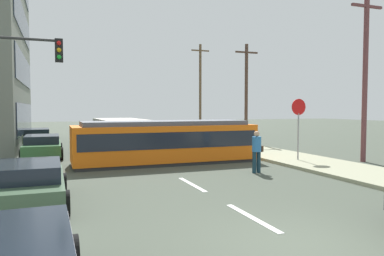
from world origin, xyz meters
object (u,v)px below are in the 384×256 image
(stop_sign, at_px, (299,116))
(utility_pole_mid, at_px, (246,91))
(utility_pole_far, at_px, (200,88))
(pedestrian_crossing, at_px, (257,149))
(parked_sedan_furthest, at_px, (37,137))
(traffic_light_mast, at_px, (20,78))
(city_bus, at_px, (121,133))
(parked_sedan_far, at_px, (42,146))
(streetcar_tram, at_px, (165,141))
(utility_pole_near, at_px, (365,75))
(parked_sedan_mid, at_px, (25,184))

(stop_sign, bearing_deg, utility_pole_mid, 75.16)
(utility_pole_far, bearing_deg, pedestrian_crossing, -105.86)
(stop_sign, bearing_deg, pedestrian_crossing, -152.19)
(parked_sedan_furthest, distance_m, traffic_light_mast, 13.10)
(city_bus, xyz_separation_m, parked_sedan_far, (-4.33, -1.45, -0.48))
(streetcar_tram, xyz_separation_m, utility_pole_near, (9.02, -3.00, 3.15))
(utility_pole_mid, bearing_deg, utility_pole_far, 90.25)
(parked_sedan_mid, xyz_separation_m, parked_sedan_furthest, (-0.41, 16.85, 0.00))
(parked_sedan_far, bearing_deg, stop_sign, -28.07)
(streetcar_tram, xyz_separation_m, traffic_light_mast, (-5.99, -2.14, 2.60))
(utility_pole_near, bearing_deg, utility_pole_mid, 93.05)
(streetcar_tram, xyz_separation_m, utility_pole_far, (8.42, 16.51, 3.52))
(pedestrian_crossing, bearing_deg, traffic_light_mast, 168.89)
(parked_sedan_far, bearing_deg, city_bus, 18.49)
(traffic_light_mast, bearing_deg, utility_pole_mid, 33.74)
(parked_sedan_far, xyz_separation_m, utility_pole_mid, (13.94, 3.55, 3.20))
(city_bus, bearing_deg, traffic_light_mast, -122.64)
(city_bus, distance_m, parked_sedan_mid, 12.49)
(pedestrian_crossing, relative_size, utility_pole_near, 0.21)
(utility_pole_near, height_order, utility_pole_mid, utility_pole_near)
(traffic_light_mast, bearing_deg, utility_pole_near, -3.26)
(pedestrian_crossing, relative_size, utility_pole_mid, 0.23)
(city_bus, xyz_separation_m, traffic_light_mast, (-4.84, -7.55, 2.52))
(streetcar_tram, xyz_separation_m, parked_sedan_furthest, (-6.03, 10.61, -0.40))
(pedestrian_crossing, bearing_deg, stop_sign, 27.81)
(city_bus, bearing_deg, streetcar_tram, -77.96)
(streetcar_tram, relative_size, pedestrian_crossing, 5.07)
(traffic_light_mast, height_order, utility_pole_near, utility_pole_near)
(parked_sedan_mid, distance_m, utility_pole_mid, 19.94)
(stop_sign, xyz_separation_m, utility_pole_far, (2.51, 18.63, 2.36))
(parked_sedan_far, distance_m, traffic_light_mast, 6.83)
(pedestrian_crossing, height_order, parked_sedan_mid, pedestrian_crossing)
(pedestrian_crossing, height_order, parked_sedan_far, pedestrian_crossing)
(utility_pole_near, bearing_deg, pedestrian_crossing, -172.50)
(streetcar_tram, distance_m, pedestrian_crossing, 4.66)
(city_bus, xyz_separation_m, pedestrian_crossing, (3.80, -9.25, -0.16))
(utility_pole_near, relative_size, utility_pole_mid, 1.10)
(parked_sedan_far, distance_m, utility_pole_mid, 14.74)
(parked_sedan_mid, height_order, utility_pole_near, utility_pole_near)
(traffic_light_mast, distance_m, utility_pole_mid, 17.38)
(utility_pole_mid, bearing_deg, stop_sign, -104.84)
(traffic_light_mast, relative_size, utility_pole_far, 0.60)
(city_bus, height_order, parked_sedan_mid, city_bus)
(stop_sign, bearing_deg, utility_pole_near, -15.88)
(city_bus, height_order, stop_sign, stop_sign)
(city_bus, relative_size, traffic_light_mast, 1.15)
(pedestrian_crossing, distance_m, parked_sedan_furthest, 16.85)
(parked_sedan_mid, height_order, stop_sign, stop_sign)
(parked_sedan_mid, distance_m, utility_pole_far, 27.03)
(pedestrian_crossing, height_order, stop_sign, stop_sign)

